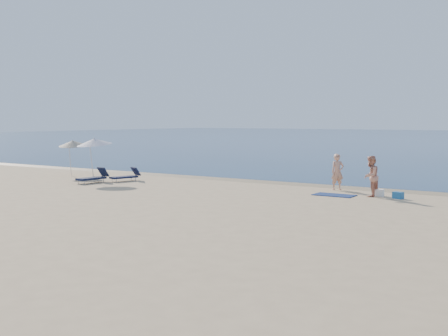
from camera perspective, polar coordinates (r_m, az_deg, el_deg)
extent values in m
cube|color=#847254|center=(31.27, 4.97, -1.46)|extent=(240.00, 1.60, 0.00)
imported|color=tan|center=(28.29, 11.45, -0.40)|extent=(0.76, 0.77, 1.79)
imported|color=tan|center=(26.20, 14.68, -0.81)|extent=(0.77, 0.95, 1.85)
cube|color=#102051|center=(26.32, 11.13, -2.71)|extent=(1.86, 1.03, 0.03)
cube|color=white|center=(26.50, 15.52, -2.43)|extent=(0.40, 0.36, 0.32)
cube|color=#1D61A0|center=(25.90, 17.27, -2.66)|extent=(0.50, 0.42, 0.30)
cylinder|color=silver|center=(32.15, -13.29, 0.57)|extent=(0.10, 0.27, 2.30)
cone|color=white|center=(32.24, -13.04, 2.62)|extent=(2.36, 2.38, 0.55)
sphere|color=silver|center=(32.23, -13.05, 2.97)|extent=(0.07, 0.07, 0.07)
cylinder|color=silver|center=(35.91, -15.36, 0.79)|extent=(0.13, 0.27, 2.07)
cone|color=beige|center=(36.01, -15.12, 2.45)|extent=(2.22, 2.24, 0.52)
sphere|color=silver|center=(36.00, -15.13, 2.74)|extent=(0.06, 0.06, 0.06)
cube|color=#131A35|center=(31.69, -13.34, -1.04)|extent=(0.77, 1.72, 0.11)
cube|color=#131A35|center=(32.18, -12.18, -0.37)|extent=(0.65, 0.46, 0.54)
cylinder|color=#A5A5AD|center=(31.51, -13.06, -1.30)|extent=(0.03, 0.03, 0.25)
cube|color=#141A39|center=(32.20, -10.13, -0.92)|extent=(0.98, 1.66, 0.10)
cube|color=#141A39|center=(32.58, -8.97, -0.32)|extent=(0.65, 0.52, 0.50)
cylinder|color=#A5A5AD|center=(32.02, -9.92, -1.16)|extent=(0.03, 0.03, 0.23)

